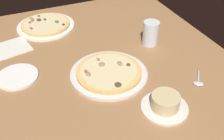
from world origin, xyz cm
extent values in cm
cube|color=#996B42|center=(0.00, 0.00, 2.00)|extent=(150.00, 110.00, 4.00)
cylinder|color=silver|center=(-2.23, -1.83, 4.50)|extent=(31.73, 31.73, 1.00)
cylinder|color=tan|center=(-2.23, -1.83, 5.60)|extent=(26.92, 26.92, 1.20)
cylinder|color=beige|center=(-2.23, -1.83, 6.40)|extent=(22.96, 22.96, 0.40)
ellipsoid|color=#937556|center=(-4.06, 3.86, 6.96)|extent=(2.96, 2.11, 0.73)
ellipsoid|color=#937556|center=(-2.57, -10.59, 6.95)|extent=(2.76, 2.01, 0.69)
ellipsoid|color=#AD4733|center=(-4.58, -10.87, 7.00)|extent=(1.69, 1.41, 0.80)
ellipsoid|color=#4C3828|center=(7.96, -2.35, 6.96)|extent=(2.90, 2.67, 0.71)
ellipsoid|color=#937556|center=(-6.36, -3.30, 7.00)|extent=(2.69, 2.62, 0.79)
ellipsoid|color=#937556|center=(-10.32, -3.36, 6.97)|extent=(2.03, 1.53, 0.75)
ellipsoid|color=#4C3828|center=(-1.83, 6.74, 6.98)|extent=(1.76, 1.68, 0.75)
cylinder|color=white|center=(-52.50, -16.93, 4.50)|extent=(29.93, 29.93, 1.00)
cylinder|color=tan|center=(-52.50, -16.93, 5.60)|extent=(25.17, 25.17, 1.20)
cylinder|color=beige|center=(-52.50, -16.93, 6.40)|extent=(22.34, 22.34, 0.40)
ellipsoid|color=#387033|center=(-61.04, -18.76, 6.94)|extent=(1.84, 1.47, 0.67)
ellipsoid|color=#4C3828|center=(-46.33, -8.89, 6.89)|extent=(1.72, 1.60, 0.57)
ellipsoid|color=#4C3828|center=(-55.57, -16.53, 6.97)|extent=(1.89, 1.38, 0.75)
ellipsoid|color=#4C3828|center=(-56.37, -19.57, 6.96)|extent=(2.84, 2.51, 0.71)
ellipsoid|color=#387033|center=(-55.54, -24.44, 6.82)|extent=(2.10, 1.54, 0.43)
ellipsoid|color=#AD4733|center=(-48.71, -24.94, 6.94)|extent=(1.87, 1.44, 0.68)
ellipsoid|color=#937556|center=(-58.49, -22.69, 6.87)|extent=(2.35, 1.81, 0.54)
ellipsoid|color=#937556|center=(-60.44, -23.26, 6.85)|extent=(1.87, 1.68, 0.49)
ellipsoid|color=#387033|center=(-50.70, -11.28, 6.85)|extent=(2.83, 2.32, 0.51)
ellipsoid|color=#AD4733|center=(-57.00, -22.83, 6.82)|extent=(2.10, 1.84, 0.45)
cylinder|color=silver|center=(22.98, 8.94, 4.40)|extent=(16.83, 16.83, 0.80)
cylinder|color=#D1B784|center=(22.98, 8.94, 7.35)|extent=(10.04, 10.04, 5.10)
cylinder|color=silver|center=(-16.82, 25.55, 9.66)|extent=(7.55, 7.55, 11.33)
cylinder|color=silver|center=(-16.82, 25.55, 8.10)|extent=(6.94, 6.94, 8.20)
cylinder|color=white|center=(-15.24, -36.60, 4.45)|extent=(16.79, 16.79, 0.90)
cube|color=silver|center=(-37.97, -38.94, 4.15)|extent=(19.09, 24.21, 0.30)
ellipsoid|color=silver|center=(17.12, 28.06, 4.50)|extent=(4.67, 4.88, 1.00)
cylinder|color=silver|center=(13.88, 30.60, 4.35)|extent=(6.90, 5.62, 0.70)
camera|label=1|loc=(76.71, -34.15, 72.95)|focal=42.86mm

